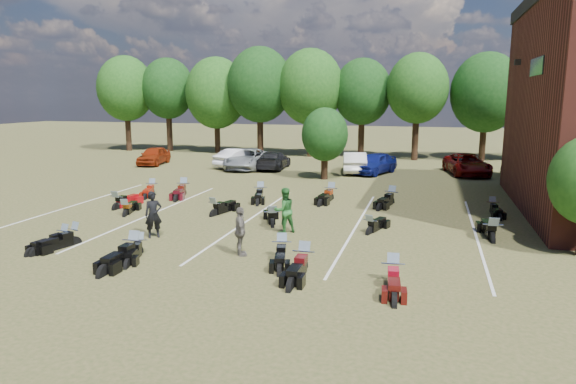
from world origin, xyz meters
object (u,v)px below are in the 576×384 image
(person_black, at_px, (153,215))
(person_grey, at_px, (240,232))
(motorcycle_0, at_px, (64,245))
(motorcycle_14, at_px, (184,195))
(motorcycle_3, at_px, (133,259))
(motorcycle_7, at_px, (117,209))
(car_4, at_px, (375,163))
(person_green, at_px, (284,210))
(car_0, at_px, (154,156))

(person_black, xyz_separation_m, person_grey, (4.27, -1.33, -0.05))
(motorcycle_0, relative_size, motorcycle_14, 0.81)
(motorcycle_3, bearing_deg, motorcycle_7, 126.36)
(car_4, bearing_deg, person_green, -75.02)
(person_grey, height_order, motorcycle_0, person_grey)
(person_black, relative_size, person_green, 0.99)
(person_black, relative_size, person_grey, 1.06)
(person_grey, bearing_deg, motorcycle_0, 66.30)
(motorcycle_0, bearing_deg, motorcycle_14, 100.64)
(person_green, bearing_deg, car_4, -135.75)
(car_0, distance_m, car_4, 18.44)
(person_black, distance_m, person_grey, 4.47)
(car_4, bearing_deg, motorcycle_14, -110.04)
(car_0, relative_size, motorcycle_14, 1.74)
(motorcycle_3, height_order, motorcycle_7, motorcycle_3)
(person_black, xyz_separation_m, person_green, (4.91, 2.16, 0.01))
(person_green, xyz_separation_m, person_grey, (-0.65, -3.49, -0.07))
(person_grey, distance_m, motorcycle_14, 12.41)
(car_4, height_order, motorcycle_14, car_4)
(car_4, xyz_separation_m, person_grey, (-2.51, -21.29, 0.11))
(person_grey, bearing_deg, motorcycle_7, 29.53)
(car_0, distance_m, person_green, 24.52)
(car_0, bearing_deg, person_green, -56.99)
(car_4, relative_size, motorcycle_7, 1.93)
(motorcycle_14, bearing_deg, person_black, -84.14)
(motorcycle_0, height_order, motorcycle_14, motorcycle_14)
(car_0, xyz_separation_m, person_black, (11.66, -20.23, 0.21))
(person_grey, bearing_deg, motorcycle_3, 83.05)
(motorcycle_3, relative_size, motorcycle_14, 0.99)
(person_grey, height_order, motorcycle_14, person_grey)
(motorcycle_3, distance_m, motorcycle_7, 8.72)
(person_black, xyz_separation_m, motorcycle_7, (-4.57, 4.21, -0.95))
(motorcycle_0, relative_size, motorcycle_7, 0.85)
(person_grey, distance_m, motorcycle_3, 3.91)
(car_0, relative_size, motorcycle_0, 2.16)
(car_4, height_order, person_black, person_black)
(car_4, relative_size, person_grey, 2.58)
(motorcycle_0, xyz_separation_m, motorcycle_7, (-1.73, 6.12, 0.00))
(car_4, height_order, person_green, person_green)
(person_green, xyz_separation_m, motorcycle_14, (-7.97, 6.48, -0.97))
(motorcycle_14, bearing_deg, person_grey, -67.33)
(person_grey, xyz_separation_m, motorcycle_7, (-8.83, 5.54, -0.90))
(car_4, distance_m, person_green, 17.90)
(person_green, relative_size, motorcycle_7, 0.81)
(motorcycle_3, bearing_deg, motorcycle_14, 107.44)
(motorcycle_3, bearing_deg, person_black, 103.93)
(car_4, height_order, motorcycle_3, car_4)
(motorcycle_0, xyz_separation_m, motorcycle_14, (-0.23, 10.55, 0.00))
(motorcycle_7, bearing_deg, motorcycle_14, -103.68)
(car_0, bearing_deg, motorcycle_14, -62.94)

